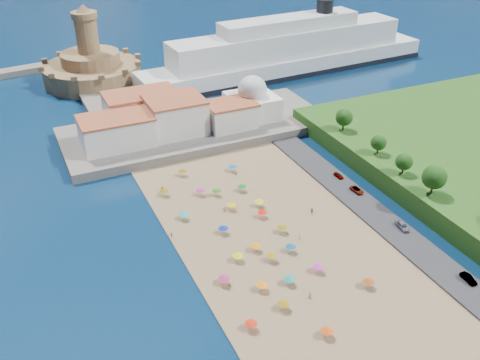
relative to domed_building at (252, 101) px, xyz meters
name	(u,v)px	position (x,y,z in m)	size (l,w,h in m)	color
ground	(270,263)	(-30.00, -71.00, -8.97)	(700.00, 700.00, 0.00)	#071938
terrace	(197,129)	(-20.00, 2.00, -7.47)	(90.00, 36.00, 3.00)	#59544C
jetty	(110,104)	(-42.00, 37.00, -7.77)	(18.00, 70.00, 2.40)	#59544C
waterfront_buildings	(158,117)	(-33.05, 2.64, -1.10)	(57.00, 29.00, 11.00)	silver
domed_building	(252,101)	(0.00, 0.00, 0.00)	(16.00, 16.00, 15.00)	silver
fortress	(92,67)	(-42.00, 67.00, -2.29)	(40.00, 40.00, 32.40)	#A07C50
cruise_ship	(288,53)	(38.87, 43.82, -0.16)	(137.30, 27.60, 29.79)	black
beach_parasols	(298,294)	(-30.67, -84.46, -6.83)	(30.81, 113.69, 2.20)	gray
beachgoers	(271,260)	(-29.80, -71.27, -7.86)	(37.81, 93.94, 1.90)	tan
parked_cars	(409,231)	(6.00, -75.83, -7.61)	(2.44, 68.80, 1.39)	gray
hillside_trees	(455,191)	(18.16, -76.45, 1.10)	(15.51, 110.55, 8.03)	#382314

